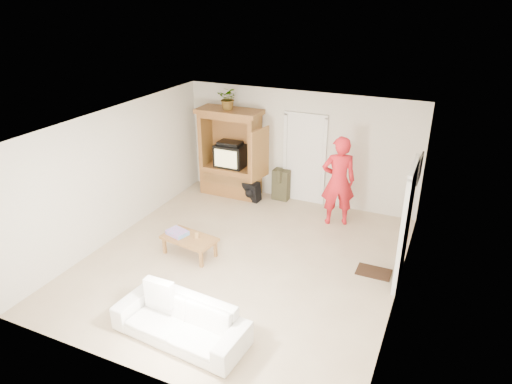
# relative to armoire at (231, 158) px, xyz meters

# --- Properties ---
(floor) EXTENTS (6.00, 6.00, 0.00)m
(floor) POSITION_rel_armoire_xyz_m (1.58, -2.66, -0.91)
(floor) COLOR tan
(floor) RESTS_ON ground
(ceiling) EXTENTS (6.00, 6.00, 0.00)m
(ceiling) POSITION_rel_armoire_xyz_m (1.58, -2.66, 1.69)
(ceiling) COLOR white
(ceiling) RESTS_ON floor
(wall_back) EXTENTS (5.50, 0.00, 5.50)m
(wall_back) POSITION_rel_armoire_xyz_m (1.58, 0.34, 0.39)
(wall_back) COLOR silver
(wall_back) RESTS_ON floor
(wall_front) EXTENTS (5.50, 0.00, 5.50)m
(wall_front) POSITION_rel_armoire_xyz_m (1.58, -5.66, 0.39)
(wall_front) COLOR silver
(wall_front) RESTS_ON floor
(wall_left) EXTENTS (0.00, 6.00, 6.00)m
(wall_left) POSITION_rel_armoire_xyz_m (-1.17, -2.66, 0.39)
(wall_left) COLOR silver
(wall_left) RESTS_ON floor
(wall_right) EXTENTS (0.00, 6.00, 6.00)m
(wall_right) POSITION_rel_armoire_xyz_m (4.33, -2.66, 0.39)
(wall_right) COLOR silver
(wall_right) RESTS_ON floor
(armoire) EXTENTS (1.82, 1.14, 2.10)m
(armoire) POSITION_rel_armoire_xyz_m (0.00, 0.00, 0.00)
(armoire) COLOR #9B5C30
(armoire) RESTS_ON floor
(door_back) EXTENTS (0.85, 0.05, 2.04)m
(door_back) POSITION_rel_armoire_xyz_m (1.73, 0.31, 0.11)
(door_back) COLOR white
(door_back) RESTS_ON floor
(doorway_right) EXTENTS (0.05, 0.90, 2.04)m
(doorway_right) POSITION_rel_armoire_xyz_m (4.30, -2.06, 0.11)
(doorway_right) COLOR black
(doorway_right) RESTS_ON floor
(framed_picture) EXTENTS (0.03, 0.60, 0.48)m
(framed_picture) POSITION_rel_armoire_xyz_m (4.31, -0.76, 0.69)
(framed_picture) COLOR black
(framed_picture) RESTS_ON wall_right
(doormat) EXTENTS (0.60, 0.40, 0.02)m
(doormat) POSITION_rel_armoire_xyz_m (3.88, -2.06, -0.90)
(doormat) COLOR #382316
(doormat) RESTS_ON floor
(plant) EXTENTS (0.52, 0.47, 0.52)m
(plant) POSITION_rel_armoire_xyz_m (-0.02, -0.03, 1.45)
(plant) COLOR #4C7238
(plant) RESTS_ON armoire
(man) EXTENTS (0.83, 0.71, 1.94)m
(man) POSITION_rel_armoire_xyz_m (2.74, -0.49, 0.06)
(man) COLOR red
(man) RESTS_ON floor
(sofa) EXTENTS (2.03, 0.93, 0.58)m
(sofa) POSITION_rel_armoire_xyz_m (1.66, -4.87, -0.62)
(sofa) COLOR white
(sofa) RESTS_ON floor
(coffee_table) EXTENTS (1.09, 0.70, 0.38)m
(coffee_table) POSITION_rel_armoire_xyz_m (0.58, -2.89, -0.58)
(coffee_table) COLOR #A36D38
(coffee_table) RESTS_ON floor
(towel) EXTENTS (0.44, 0.38, 0.08)m
(towel) POSITION_rel_armoire_xyz_m (0.32, -2.89, -0.49)
(towel) COLOR #EB4EB1
(towel) RESTS_ON coffee_table
(candle) EXTENTS (0.08, 0.08, 0.10)m
(candle) POSITION_rel_armoire_xyz_m (0.72, -2.85, -0.48)
(candle) COLOR tan
(candle) RESTS_ON coffee_table
(backpack_black) EXTENTS (0.42, 0.29, 0.47)m
(backpack_black) POSITION_rel_armoire_xyz_m (0.63, -0.22, -0.67)
(backpack_black) COLOR black
(backpack_black) RESTS_ON floor
(backpack_olive) EXTENTS (0.40, 0.30, 0.74)m
(backpack_olive) POSITION_rel_armoire_xyz_m (1.23, 0.19, -0.54)
(backpack_olive) COLOR #47442B
(backpack_olive) RESTS_ON floor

